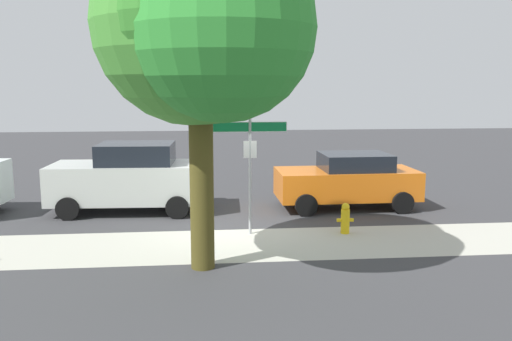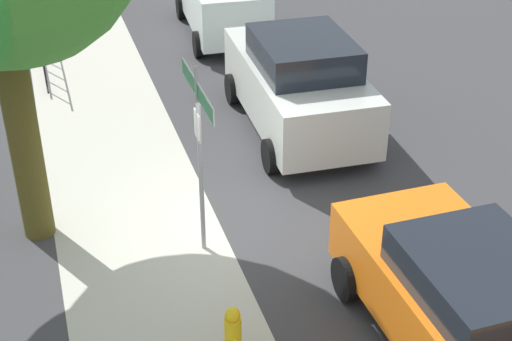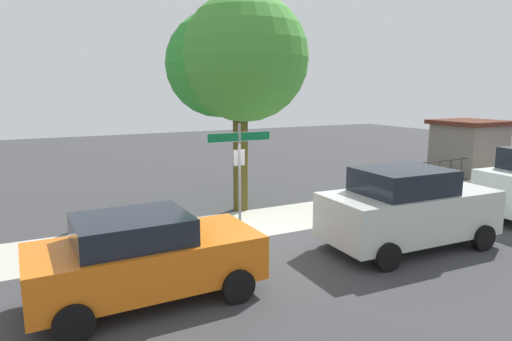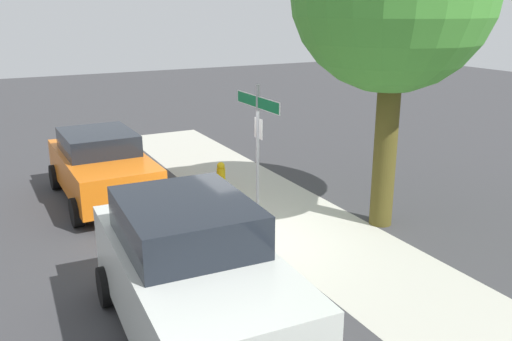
{
  "view_description": "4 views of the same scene",
  "coord_description": "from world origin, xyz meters",
  "px_view_note": "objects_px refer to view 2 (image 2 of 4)",
  "views": [
    {
      "loc": [
        0.6,
        13.34,
        3.7
      ],
      "look_at": [
        -0.6,
        1.05,
        1.71
      ],
      "focal_mm": 37.52,
      "sensor_mm": 36.0,
      "label": 1
    },
    {
      "loc": [
        -9.86,
        2.47,
        7.05
      ],
      "look_at": [
        -1.03,
        -0.29,
        1.56
      ],
      "focal_mm": 53.3,
      "sensor_mm": 36.0,
      "label": 2
    },
    {
      "loc": [
        -5.52,
        -10.14,
        3.9
      ],
      "look_at": [
        0.07,
        0.59,
        1.71
      ],
      "focal_mm": 31.55,
      "sensor_mm": 36.0,
      "label": 3
    },
    {
      "loc": [
        9.14,
        -4.66,
        4.54
      ],
      "look_at": [
        -0.0,
        0.09,
        1.41
      ],
      "focal_mm": 38.04,
      "sensor_mm": 36.0,
      "label": 4
    }
  ],
  "objects_px": {
    "car_orange": "(466,301)",
    "fire_hydrant": "(233,333)",
    "car_silver": "(299,83)",
    "street_sign": "(199,124)"
  },
  "relations": [
    {
      "from": "car_orange",
      "to": "fire_hydrant",
      "type": "relative_size",
      "value": 5.39
    },
    {
      "from": "car_silver",
      "to": "car_orange",
      "type": "bearing_deg",
      "value": -179.0
    },
    {
      "from": "car_orange",
      "to": "fire_hydrant",
      "type": "distance_m",
      "value": 2.93
    },
    {
      "from": "car_orange",
      "to": "car_silver",
      "type": "distance_m",
      "value": 6.49
    },
    {
      "from": "street_sign",
      "to": "car_silver",
      "type": "height_order",
      "value": "street_sign"
    },
    {
      "from": "street_sign",
      "to": "car_silver",
      "type": "bearing_deg",
      "value": -39.76
    },
    {
      "from": "car_silver",
      "to": "fire_hydrant",
      "type": "relative_size",
      "value": 5.75
    },
    {
      "from": "car_orange",
      "to": "car_silver",
      "type": "relative_size",
      "value": 0.94
    },
    {
      "from": "street_sign",
      "to": "car_orange",
      "type": "bearing_deg",
      "value": -140.99
    },
    {
      "from": "street_sign",
      "to": "fire_hydrant",
      "type": "bearing_deg",
      "value": 175.22
    }
  ]
}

